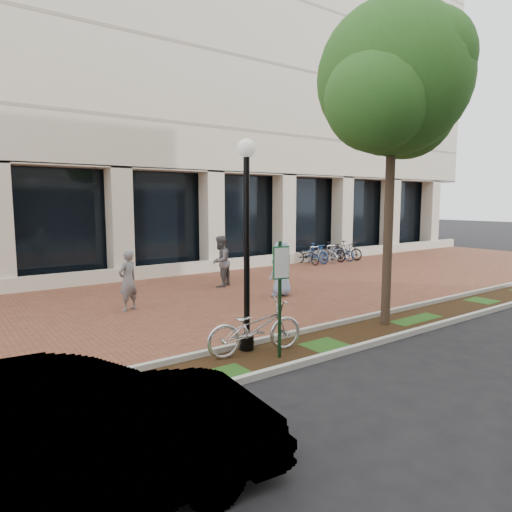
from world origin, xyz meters
TOP-DOWN VIEW (x-y plane):
  - ground at (0.00, 0.00)m, footprint 120.00×120.00m
  - brick_plaza at (0.00, 0.00)m, footprint 40.00×9.00m
  - planting_strip at (0.00, -5.25)m, footprint 40.00×1.50m
  - curb_plaza_side at (0.00, -4.50)m, footprint 40.00×0.12m
  - curb_street_side at (0.00, -6.00)m, footprint 40.00×0.12m
  - near_office_building at (0.00, 10.47)m, footprint 40.00×12.12m
  - parking_sign at (-2.67, -5.43)m, footprint 0.34×0.07m
  - lamppost at (-2.91, -4.68)m, footprint 0.36×0.36m
  - street_tree at (0.97, -5.04)m, footprint 4.17×3.47m
  - locked_bicycle at (-2.91, -4.95)m, footprint 2.09×1.05m
  - pedestrian_left at (-3.59, -0.04)m, footprint 0.72×0.61m
  - pedestrian_mid at (0.27, 1.44)m, footprint 1.09×1.03m
  - pedestrian_right at (0.98, -1.01)m, footprint 0.93×0.70m
  - bollard at (3.90, 2.07)m, footprint 0.12×0.12m
  - bike_rack_cluster at (7.94, 3.83)m, footprint 3.47×1.71m
  - sedan_near_curb at (-7.03, -7.61)m, footprint 4.37×1.90m

SIDE VIEW (x-z plane):
  - ground at x=0.00m, z-range 0.00..0.00m
  - brick_plaza at x=0.00m, z-range 0.00..0.01m
  - planting_strip at x=0.00m, z-range 0.00..0.01m
  - curb_plaza_side at x=0.00m, z-range 0.00..0.12m
  - curb_street_side at x=0.00m, z-range 0.00..0.12m
  - bike_rack_cluster at x=7.94m, z-range -0.03..0.93m
  - bollard at x=3.90m, z-range 0.01..0.92m
  - locked_bicycle at x=-2.91m, z-range 0.00..1.05m
  - sedan_near_curb at x=-7.03m, z-range 0.00..1.40m
  - pedestrian_left at x=-3.59m, z-range 0.00..1.67m
  - pedestrian_right at x=0.98m, z-range 0.00..1.73m
  - pedestrian_mid at x=0.27m, z-range 0.00..1.78m
  - parking_sign at x=-2.67m, z-range 0.32..2.55m
  - lamppost at x=-2.91m, z-range 0.27..4.42m
  - street_tree at x=0.97m, z-range 1.78..9.26m
  - near_office_building at x=0.00m, z-range 2.05..18.05m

